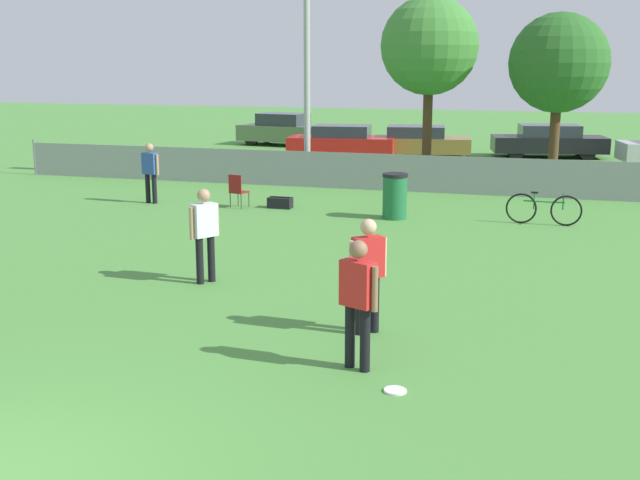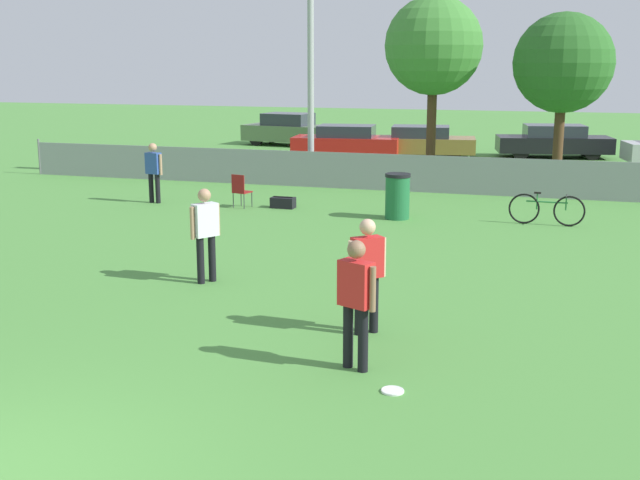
{
  "view_description": "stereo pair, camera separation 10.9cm",
  "coord_description": "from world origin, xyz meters",
  "px_view_note": "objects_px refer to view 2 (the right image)",
  "views": [
    {
      "loc": [
        4.9,
        -5.41,
        3.78
      ],
      "look_at": [
        1.39,
        6.35,
        1.05
      ],
      "focal_mm": 45.0,
      "sensor_mm": 36.0,
      "label": 1
    },
    {
      "loc": [
        5.0,
        -5.38,
        3.78
      ],
      "look_at": [
        1.39,
        6.35,
        1.05
      ],
      "focal_mm": 45.0,
      "sensor_mm": 36.0,
      "label": 2
    }
  ],
  "objects_px": {
    "trash_bin": "(397,196)",
    "parked_car_olive": "(288,130)",
    "frisbee_disc": "(393,391)",
    "tree_near_pole": "(434,46)",
    "bicycle_sideline": "(547,209)",
    "light_pole": "(311,21)",
    "folding_chair_sideline": "(240,189)",
    "parked_car_red": "(346,141)",
    "player_defender_red": "(367,267)",
    "player_receiver_white": "(205,228)",
    "gear_bag_sideline": "(283,203)",
    "tree_far_right": "(563,63)",
    "parked_car_dark": "(554,141)",
    "player_thrower_red": "(356,295)",
    "parked_car_tan": "(420,142)",
    "spectator_in_blue": "(154,168)"
  },
  "relations": [
    {
      "from": "trash_bin",
      "to": "parked_car_olive",
      "type": "height_order",
      "value": "parked_car_olive"
    },
    {
      "from": "trash_bin",
      "to": "frisbee_disc",
      "type": "bearing_deg",
      "value": -78.52
    },
    {
      "from": "tree_near_pole",
      "to": "bicycle_sideline",
      "type": "xyz_separation_m",
      "value": [
        4.08,
        -7.85,
        -3.91
      ]
    },
    {
      "from": "trash_bin",
      "to": "bicycle_sideline",
      "type": "bearing_deg",
      "value": 4.08
    },
    {
      "from": "light_pole",
      "to": "folding_chair_sideline",
      "type": "height_order",
      "value": "light_pole"
    },
    {
      "from": "trash_bin",
      "to": "light_pole",
      "type": "bearing_deg",
      "value": 127.55
    },
    {
      "from": "parked_car_red",
      "to": "player_defender_red",
      "type": "bearing_deg",
      "value": -80.32
    },
    {
      "from": "parked_car_red",
      "to": "player_receiver_white",
      "type": "bearing_deg",
      "value": -88.45
    },
    {
      "from": "gear_bag_sideline",
      "to": "parked_car_red",
      "type": "xyz_separation_m",
      "value": [
        -1.43,
        11.59,
        0.5
      ]
    },
    {
      "from": "tree_far_right",
      "to": "player_receiver_white",
      "type": "bearing_deg",
      "value": -111.24
    },
    {
      "from": "parked_car_dark",
      "to": "tree_near_pole",
      "type": "bearing_deg",
      "value": -132.18
    },
    {
      "from": "folding_chair_sideline",
      "to": "parked_car_dark",
      "type": "relative_size",
      "value": 0.19
    },
    {
      "from": "light_pole",
      "to": "parked_car_olive",
      "type": "xyz_separation_m",
      "value": [
        -4.66,
        11.06,
        -4.29
      ]
    },
    {
      "from": "trash_bin",
      "to": "parked_car_olive",
      "type": "bearing_deg",
      "value": 117.88
    },
    {
      "from": "gear_bag_sideline",
      "to": "parked_car_red",
      "type": "distance_m",
      "value": 11.69
    },
    {
      "from": "player_receiver_white",
      "to": "parked_car_red",
      "type": "distance_m",
      "value": 19.07
    },
    {
      "from": "tree_far_right",
      "to": "player_receiver_white",
      "type": "distance_m",
      "value": 15.76
    },
    {
      "from": "gear_bag_sideline",
      "to": "parked_car_olive",
      "type": "distance_m",
      "value": 16.37
    },
    {
      "from": "player_thrower_red",
      "to": "player_receiver_white",
      "type": "bearing_deg",
      "value": 161.54
    },
    {
      "from": "tree_far_right",
      "to": "frisbee_disc",
      "type": "height_order",
      "value": "tree_far_right"
    },
    {
      "from": "parked_car_olive",
      "to": "folding_chair_sideline",
      "type": "bearing_deg",
      "value": -67.34
    },
    {
      "from": "parked_car_tan",
      "to": "spectator_in_blue",
      "type": "bearing_deg",
      "value": -119.51
    },
    {
      "from": "spectator_in_blue",
      "to": "trash_bin",
      "type": "bearing_deg",
      "value": -172.11
    },
    {
      "from": "trash_bin",
      "to": "parked_car_olive",
      "type": "distance_m",
      "value": 18.15
    },
    {
      "from": "tree_near_pole",
      "to": "player_receiver_white",
      "type": "relative_size",
      "value": 3.57
    },
    {
      "from": "player_thrower_red",
      "to": "folding_chair_sideline",
      "type": "xyz_separation_m",
      "value": [
        -5.8,
        10.18,
        -0.47
      ]
    },
    {
      "from": "player_defender_red",
      "to": "parked_car_dark",
      "type": "bearing_deg",
      "value": 42.46
    },
    {
      "from": "tree_far_right",
      "to": "parked_car_dark",
      "type": "relative_size",
      "value": 1.13
    },
    {
      "from": "tree_near_pole",
      "to": "player_thrower_red",
      "type": "relative_size",
      "value": 3.57
    },
    {
      "from": "folding_chair_sideline",
      "to": "parked_car_dark",
      "type": "xyz_separation_m",
      "value": [
        7.66,
        14.34,
        0.16
      ]
    },
    {
      "from": "player_defender_red",
      "to": "parked_car_olive",
      "type": "relative_size",
      "value": 0.39
    },
    {
      "from": "bicycle_sideline",
      "to": "parked_car_dark",
      "type": "relative_size",
      "value": 0.37
    },
    {
      "from": "tree_near_pole",
      "to": "player_thrower_red",
      "type": "xyz_separation_m",
      "value": [
        2.07,
        -18.01,
        -3.31
      ]
    },
    {
      "from": "tree_near_pole",
      "to": "folding_chair_sideline",
      "type": "distance_m",
      "value": 9.47
    },
    {
      "from": "tree_near_pole",
      "to": "gear_bag_sideline",
      "type": "xyz_separation_m",
      "value": [
        -2.65,
        -7.54,
        -4.14
      ]
    },
    {
      "from": "light_pole",
      "to": "tree_near_pole",
      "type": "height_order",
      "value": "light_pole"
    },
    {
      "from": "tree_near_pole",
      "to": "frisbee_disc",
      "type": "distance_m",
      "value": 19.25
    },
    {
      "from": "frisbee_disc",
      "to": "trash_bin",
      "type": "distance_m",
      "value": 10.71
    },
    {
      "from": "tree_near_pole",
      "to": "bicycle_sideline",
      "type": "distance_m",
      "value": 9.67
    },
    {
      "from": "parked_car_red",
      "to": "light_pole",
      "type": "bearing_deg",
      "value": -90.05
    },
    {
      "from": "player_thrower_red",
      "to": "tree_far_right",
      "type": "bearing_deg",
      "value": 106.79
    },
    {
      "from": "gear_bag_sideline",
      "to": "player_thrower_red",
      "type": "bearing_deg",
      "value": -65.76
    },
    {
      "from": "trash_bin",
      "to": "parked_car_dark",
      "type": "height_order",
      "value": "parked_car_dark"
    },
    {
      "from": "tree_far_right",
      "to": "player_thrower_red",
      "type": "height_order",
      "value": "tree_far_right"
    },
    {
      "from": "gear_bag_sideline",
      "to": "tree_near_pole",
      "type": "bearing_deg",
      "value": 70.61
    },
    {
      "from": "spectator_in_blue",
      "to": "parked_car_olive",
      "type": "xyz_separation_m",
      "value": [
        -1.66,
        15.77,
        -0.23
      ]
    },
    {
      "from": "frisbee_disc",
      "to": "gear_bag_sideline",
      "type": "relative_size",
      "value": 0.44
    },
    {
      "from": "frisbee_disc",
      "to": "parked_car_dark",
      "type": "xyz_separation_m",
      "value": [
        1.25,
        25.08,
        0.64
      ]
    },
    {
      "from": "spectator_in_blue",
      "to": "trash_bin",
      "type": "xyz_separation_m",
      "value": [
        6.82,
        -0.27,
        -0.39
      ]
    },
    {
      "from": "player_defender_red",
      "to": "trash_bin",
      "type": "bearing_deg",
      "value": 56.38
    }
  ]
}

